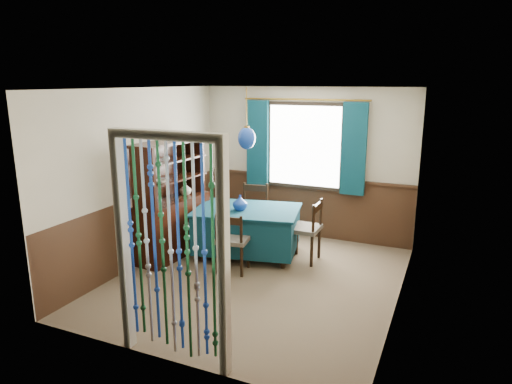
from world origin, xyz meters
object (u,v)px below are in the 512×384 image
at_px(chair_far, 253,211).
at_px(vase_sideboard, 186,188).
at_px(chair_left, 190,222).
at_px(vase_table, 240,203).
at_px(pendant_lamp, 247,138).
at_px(bowl_shelf, 160,181).
at_px(dining_table, 247,228).
at_px(sideboard, 172,216).
at_px(chair_right, 306,229).
at_px(chair_near, 232,240).

relative_size(chair_far, vase_sideboard, 4.54).
bearing_deg(chair_left, vase_table, 83.86).
bearing_deg(vase_sideboard, pendant_lamp, 5.61).
bearing_deg(pendant_lamp, chair_left, -164.35).
bearing_deg(bowl_shelf, dining_table, 36.52).
bearing_deg(sideboard, chair_right, 21.41).
bearing_deg(chair_far, bowl_shelf, 48.52).
xyz_separation_m(chair_right, sideboard, (-1.94, -0.57, 0.12)).
bearing_deg(pendant_lamp, dining_table, 135.00).
relative_size(chair_far, bowl_shelf, 4.79).
bearing_deg(vase_table, sideboard, -162.42).
bearing_deg(chair_near, chair_left, 147.91).
distance_m(chair_near, bowl_shelf, 1.32).
distance_m(chair_near, chair_right, 1.14).
relative_size(chair_near, sideboard, 0.49).
relative_size(chair_left, bowl_shelf, 4.63).
xyz_separation_m(chair_left, chair_right, (1.73, 0.40, 0.00)).
height_order(chair_near, sideboard, sideboard).
bearing_deg(chair_right, bowl_shelf, 115.96).
xyz_separation_m(chair_left, pendant_lamp, (0.85, 0.24, 1.31)).
xyz_separation_m(bowl_shelf, vase_sideboard, (0.00, 0.64, -0.24)).
distance_m(vase_table, vase_sideboard, 0.94).
bearing_deg(dining_table, chair_far, 94.45).
height_order(chair_near, vase_table, vase_table).
distance_m(chair_right, sideboard, 2.03).
bearing_deg(sideboard, vase_sideboard, 84.15).
bearing_deg(bowl_shelf, vase_sideboard, 90.00).
height_order(pendant_lamp, bowl_shelf, pendant_lamp).
bearing_deg(dining_table, sideboard, -170.57).
bearing_deg(vase_sideboard, chair_right, 7.82).
distance_m(dining_table, sideboard, 1.15).
xyz_separation_m(chair_right, bowl_shelf, (-1.88, -0.90, 0.73)).
bearing_deg(chair_far, vase_sideboard, 31.44).
bearing_deg(chair_left, sideboard, -66.69).
relative_size(chair_near, vase_table, 4.16).
bearing_deg(chair_near, vase_table, 95.79).
distance_m(chair_near, chair_far, 1.32).
height_order(sideboard, vase_table, sideboard).
height_order(sideboard, pendant_lamp, pendant_lamp).
bearing_deg(chair_near, chair_far, 92.84).
bearing_deg(chair_right, vase_sideboard, 98.16).
distance_m(chair_far, chair_right, 1.18).
height_order(chair_far, chair_right, chair_far).
bearing_deg(bowl_shelf, sideboard, 100.33).
distance_m(chair_left, vase_sideboard, 0.53).
bearing_deg(pendant_lamp, chair_right, 10.31).
xyz_separation_m(dining_table, vase_sideboard, (-1.00, -0.10, 0.55)).
relative_size(dining_table, chair_near, 1.99).
relative_size(sideboard, vase_table, 8.42).
height_order(dining_table, chair_near, chair_near).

